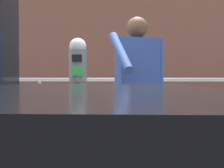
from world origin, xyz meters
TOP-DOWN VIEW (x-y plane):
  - sidewalk_curb at (0.00, 1.41)m, footprint 36.00×2.81m
  - parking_meter at (0.08, 0.35)m, footprint 0.18×0.19m
  - pedestrian_at_meter at (0.68, 0.56)m, footprint 0.60×0.72m
  - background_railing at (0.00, 2.60)m, footprint 24.06×0.06m
  - backdrop_wall at (0.00, 5.92)m, footprint 32.00×0.50m

SIDE VIEW (x-z plane):
  - sidewalk_curb at x=0.00m, z-range 0.00..0.12m
  - background_railing at x=0.00m, z-range 0.34..1.36m
  - pedestrian_at_meter at x=0.68m, z-range 0.24..1.92m
  - parking_meter at x=0.08m, z-range 0.45..1.88m
  - backdrop_wall at x=0.00m, z-range 0.00..3.60m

